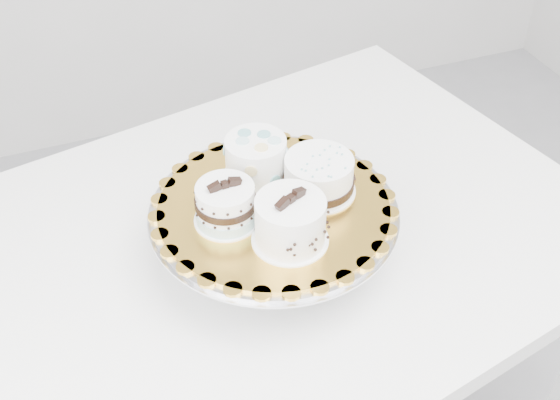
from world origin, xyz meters
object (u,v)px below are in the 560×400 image
object	(u,v)px
cake_dots	(256,158)
cake_ribbon	(319,176)
cake_stand	(274,223)
cake_banded	(226,205)
cake_swirl	(290,222)
cake_board	(274,206)
table	(246,270)

from	to	relation	value
cake_dots	cake_ribbon	world-z (taller)	cake_dots
cake_ribbon	cake_stand	bearing A→B (deg)	-165.85
cake_stand	cake_banded	bearing A→B (deg)	-174.57
cake_banded	cake_dots	size ratio (longest dim) A/B	0.77
cake_stand	cake_swirl	bearing A→B (deg)	-93.48
cake_stand	cake_ribbon	distance (m)	0.11
cake_dots	cake_ribbon	distance (m)	0.11
cake_board	cake_dots	distance (m)	0.09
cake_stand	cake_board	size ratio (longest dim) A/B	1.09
table	cake_swirl	xyz separation A→B (m)	(0.03, -0.13, 0.22)
cake_swirl	cake_banded	world-z (taller)	cake_swirl
table	cake_banded	world-z (taller)	cake_banded
cake_board	cake_dots	world-z (taller)	cake_dots
table	cake_dots	distance (m)	0.23
cake_banded	cake_dots	distance (m)	0.12
table	cake_board	size ratio (longest dim) A/B	3.80
cake_board	cake_ribbon	size ratio (longest dim) A/B	2.83
cake_board	cake_swirl	xyz separation A→B (m)	(-0.01, -0.08, 0.04)
cake_stand	cake_board	bearing A→B (deg)	45.00
cake_board	cake_swirl	distance (m)	0.09
cake_swirl	cake_dots	size ratio (longest dim) A/B	1.05
cake_stand	cake_board	distance (m)	0.04
cake_swirl	cake_board	bearing A→B (deg)	61.53
cake_stand	cake_swirl	distance (m)	0.11
cake_stand	cake_board	xyz separation A→B (m)	(0.00, 0.00, 0.04)
cake_board	cake_dots	size ratio (longest dim) A/B	2.78
cake_swirl	cake_dots	distance (m)	0.16
cake_swirl	cake_ribbon	world-z (taller)	cake_swirl
cake_banded	cake_ribbon	world-z (taller)	cake_banded
cake_ribbon	cake_dots	bearing A→B (deg)	148.36
cake_board	cake_banded	xyz separation A→B (m)	(-0.08, -0.01, 0.03)
table	cake_stand	distance (m)	0.16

